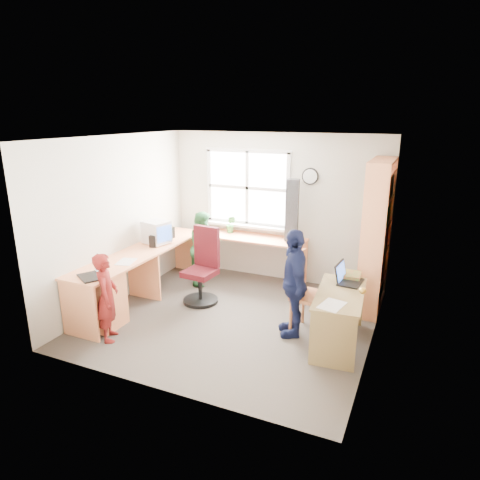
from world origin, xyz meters
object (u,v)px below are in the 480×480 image
(l_desk, at_px, (138,280))
(potted_plant, at_px, (231,224))
(right_desk, at_px, (339,307))
(person_navy, at_px, (294,283))
(wooden_chair, at_px, (306,290))
(swivel_chair, at_px, (203,270))
(laptop_right, at_px, (346,278))
(person_red, at_px, (107,297))
(person_green, at_px, (204,248))
(bookshelf, at_px, (376,239))
(crt_monitor, at_px, (156,232))
(laptop_left, at_px, (95,272))
(cd_tower, at_px, (292,210))

(l_desk, bearing_deg, potted_plant, 71.87)
(right_desk, height_order, person_navy, person_navy)
(right_desk, bearing_deg, l_desk, 179.82)
(wooden_chair, relative_size, potted_plant, 3.53)
(wooden_chair, bearing_deg, person_navy, -128.61)
(l_desk, distance_m, swivel_chair, 0.93)
(swivel_chair, bearing_deg, laptop_right, 1.87)
(right_desk, bearing_deg, potted_plant, 139.06)
(person_red, height_order, person_green, person_green)
(bookshelf, bearing_deg, wooden_chair, -121.16)
(wooden_chair, bearing_deg, bookshelf, 66.83)
(l_desk, relative_size, laptop_right, 7.71)
(crt_monitor, xyz_separation_m, person_red, (0.34, -1.57, -0.38))
(bookshelf, height_order, swivel_chair, bookshelf)
(laptop_left, bearing_deg, person_navy, 53.46)
(bookshelf, distance_m, cd_tower, 1.37)
(person_red, relative_size, person_green, 0.93)
(potted_plant, bearing_deg, laptop_left, -105.19)
(crt_monitor, relative_size, potted_plant, 1.46)
(swivel_chair, xyz_separation_m, potted_plant, (-0.07, 1.13, 0.42))
(crt_monitor, distance_m, person_navy, 2.43)
(person_navy, bearing_deg, bookshelf, 122.03)
(l_desk, relative_size, person_green, 2.48)
(cd_tower, bearing_deg, laptop_left, -135.38)
(right_desk, relative_size, potted_plant, 4.07)
(l_desk, xyz_separation_m, laptop_left, (-0.09, -0.71, 0.35))
(laptop_left, bearing_deg, right_desk, 48.68)
(laptop_right, relative_size, cd_tower, 0.40)
(crt_monitor, bearing_deg, person_green, 58.79)
(swivel_chair, relative_size, person_navy, 0.81)
(right_desk, height_order, potted_plant, potted_plant)
(bookshelf, height_order, potted_plant, bookshelf)
(wooden_chair, bearing_deg, cd_tower, 122.56)
(bookshelf, height_order, wooden_chair, bookshelf)
(swivel_chair, height_order, cd_tower, cd_tower)
(laptop_right, height_order, potted_plant, potted_plant)
(cd_tower, relative_size, person_green, 0.81)
(laptop_left, distance_m, laptop_right, 3.10)
(crt_monitor, relative_size, cd_tower, 0.44)
(right_desk, xyz_separation_m, bookshelf, (0.22, 1.25, 0.52))
(laptop_right, bearing_deg, wooden_chair, 119.55)
(right_desk, relative_size, person_green, 1.00)
(wooden_chair, bearing_deg, swivel_chair, 177.60)
(cd_tower, relative_size, person_navy, 0.71)
(person_navy, bearing_deg, person_red, -87.66)
(person_red, bearing_deg, swivel_chair, -49.83)
(person_green, bearing_deg, bookshelf, -100.27)
(potted_plant, bearing_deg, cd_tower, -0.84)
(crt_monitor, xyz_separation_m, person_navy, (2.36, -0.53, -0.25))
(bookshelf, relative_size, person_green, 1.76)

